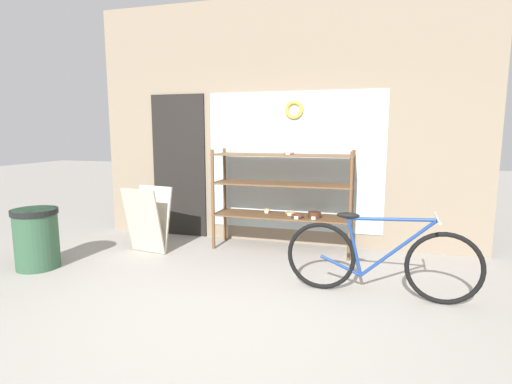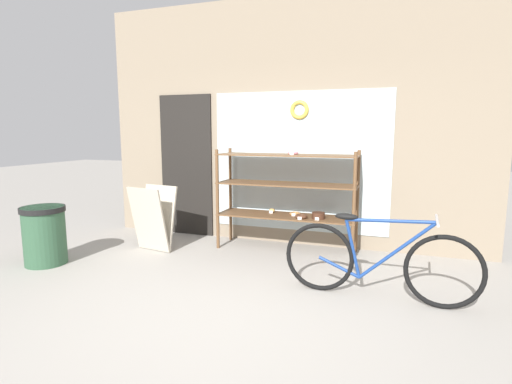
{
  "view_description": "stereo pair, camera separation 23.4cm",
  "coord_description": "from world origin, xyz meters",
  "px_view_note": "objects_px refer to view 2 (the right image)",
  "views": [
    {
      "loc": [
        1.22,
        -3.01,
        1.56
      ],
      "look_at": [
        0.06,
        1.02,
        0.93
      ],
      "focal_mm": 28.0,
      "sensor_mm": 36.0,
      "label": 1
    },
    {
      "loc": [
        1.45,
        -2.94,
        1.56
      ],
      "look_at": [
        0.06,
        1.02,
        0.93
      ],
      "focal_mm": 28.0,
      "sensor_mm": 36.0,
      "label": 2
    }
  ],
  "objects_px": {
    "trash_bin": "(44,233)",
    "display_case": "(288,189)",
    "bicycle": "(377,261)",
    "sandwich_board": "(153,218)"
  },
  "relations": [
    {
      "from": "display_case",
      "to": "sandwich_board",
      "type": "height_order",
      "value": "display_case"
    },
    {
      "from": "bicycle",
      "to": "sandwich_board",
      "type": "relative_size",
      "value": 2.12
    },
    {
      "from": "bicycle",
      "to": "trash_bin",
      "type": "xyz_separation_m",
      "value": [
        -3.77,
        -0.25,
        0.01
      ]
    },
    {
      "from": "sandwich_board",
      "to": "trash_bin",
      "type": "bearing_deg",
      "value": -125.52
    },
    {
      "from": "display_case",
      "to": "trash_bin",
      "type": "bearing_deg",
      "value": -149.86
    },
    {
      "from": "display_case",
      "to": "trash_bin",
      "type": "distance_m",
      "value": 3.01
    },
    {
      "from": "bicycle",
      "to": "trash_bin",
      "type": "relative_size",
      "value": 2.59
    },
    {
      "from": "bicycle",
      "to": "trash_bin",
      "type": "bearing_deg",
      "value": -173.15
    },
    {
      "from": "trash_bin",
      "to": "display_case",
      "type": "bearing_deg",
      "value": 30.14
    },
    {
      "from": "trash_bin",
      "to": "sandwich_board",
      "type": "bearing_deg",
      "value": 44.72
    }
  ]
}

